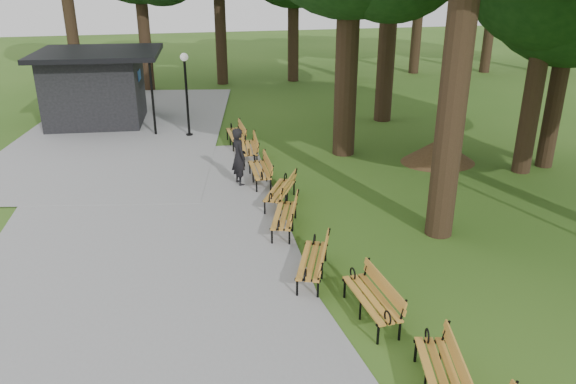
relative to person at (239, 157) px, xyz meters
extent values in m
plane|color=#2F5518|center=(0.90, -6.82, -0.93)|extent=(100.00, 100.00, 0.00)
cube|color=gray|center=(-3.10, -3.82, -0.90)|extent=(12.00, 38.00, 0.06)
imported|color=black|center=(0.00, 0.00, 0.00)|extent=(0.61, 0.77, 1.86)
cylinder|color=black|center=(-1.29, 5.81, 0.62)|extent=(0.10, 0.10, 3.09)
sphere|color=white|center=(-1.29, 5.81, 2.26)|extent=(0.32, 0.32, 0.32)
cone|color=#47301C|center=(7.18, 0.67, -0.50)|extent=(2.22, 2.22, 0.86)
cylinder|color=black|center=(4.60, -4.60, 3.36)|extent=(0.70, 0.70, 8.57)
cylinder|color=black|center=(9.49, -0.82, 2.10)|extent=(0.60, 0.60, 6.06)
cylinder|color=black|center=(4.18, 2.32, 2.82)|extent=(0.80, 0.80, 7.50)
cylinder|color=black|center=(7.35, 6.54, 3.51)|extent=(0.76, 0.76, 8.88)
cylinder|color=black|center=(10.60, -0.49, 2.00)|extent=(0.56, 0.56, 5.85)
camera|label=1|loc=(-2.05, -16.66, 5.64)|focal=35.01mm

